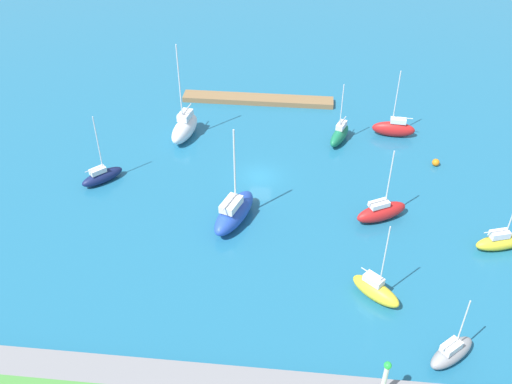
{
  "coord_description": "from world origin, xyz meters",
  "views": [
    {
      "loc": [
        -4.92,
        52.92,
        38.17
      ],
      "look_at": [
        0.0,
        4.94,
        1.5
      ],
      "focal_mm": 39.72,
      "sensor_mm": 36.0,
      "label": 1
    }
  ],
  "objects_px": {
    "harbor_beacon": "(385,377)",
    "sailboat_gray_along_channel": "(452,352)",
    "sailboat_white_lone_south": "(185,128)",
    "pier_dock": "(258,99)",
    "sailboat_red_outer_mooring": "(394,128)",
    "sailboat_navy_lone_north": "(102,176)",
    "mooring_buoy_orange": "(436,162)",
    "sailboat_blue_center_basin": "(234,212)",
    "sailboat_green_inner_mooring": "(340,135)",
    "sailboat_red_east_end": "(381,211)",
    "sailboat_yellow_by_breakwater": "(376,290)",
    "sailboat_yellow_off_beacon": "(501,241)"
  },
  "relations": [
    {
      "from": "harbor_beacon",
      "to": "sailboat_gray_along_channel",
      "type": "xyz_separation_m",
      "value": [
        -5.89,
        -4.57,
        -2.46
      ]
    },
    {
      "from": "sailboat_white_lone_south",
      "to": "pier_dock",
      "type": "bearing_deg",
      "value": 152.4
    },
    {
      "from": "pier_dock",
      "to": "sailboat_red_outer_mooring",
      "type": "distance_m",
      "value": 19.56
    },
    {
      "from": "sailboat_navy_lone_north",
      "to": "mooring_buoy_orange",
      "type": "relative_size",
      "value": 9.57
    },
    {
      "from": "sailboat_white_lone_south",
      "to": "sailboat_blue_center_basin",
      "type": "bearing_deg",
      "value": 38.81
    },
    {
      "from": "sailboat_blue_center_basin",
      "to": "sailboat_green_inner_mooring",
      "type": "distance_m",
      "value": 20.19
    },
    {
      "from": "sailboat_navy_lone_north",
      "to": "sailboat_red_east_end",
      "type": "bearing_deg",
      "value": -52.32
    },
    {
      "from": "sailboat_red_outer_mooring",
      "to": "sailboat_white_lone_south",
      "type": "bearing_deg",
      "value": 10.73
    },
    {
      "from": "sailboat_gray_along_channel",
      "to": "pier_dock",
      "type": "bearing_deg",
      "value": 73.9
    },
    {
      "from": "sailboat_green_inner_mooring",
      "to": "mooring_buoy_orange",
      "type": "distance_m",
      "value": 12.09
    },
    {
      "from": "pier_dock",
      "to": "sailboat_green_inner_mooring",
      "type": "xyz_separation_m",
      "value": [
        -11.24,
        9.45,
        0.67
      ]
    },
    {
      "from": "sailboat_blue_center_basin",
      "to": "sailboat_yellow_by_breakwater",
      "type": "bearing_deg",
      "value": -104.48
    },
    {
      "from": "sailboat_yellow_off_beacon",
      "to": "pier_dock",
      "type": "bearing_deg",
      "value": 116.46
    },
    {
      "from": "sailboat_red_outer_mooring",
      "to": "sailboat_navy_lone_north",
      "type": "xyz_separation_m",
      "value": [
        33.81,
        13.56,
        -0.26
      ]
    },
    {
      "from": "sailboat_navy_lone_north",
      "to": "sailboat_yellow_off_beacon",
      "type": "relative_size",
      "value": 1.11
    },
    {
      "from": "sailboat_white_lone_south",
      "to": "sailboat_red_east_end",
      "type": "distance_m",
      "value": 27.44
    },
    {
      "from": "sailboat_navy_lone_north",
      "to": "mooring_buoy_orange",
      "type": "bearing_deg",
      "value": -35.2
    },
    {
      "from": "sailboat_red_outer_mooring",
      "to": "mooring_buoy_orange",
      "type": "xyz_separation_m",
      "value": [
        -4.44,
        6.33,
        -0.65
      ]
    },
    {
      "from": "sailboat_yellow_off_beacon",
      "to": "sailboat_gray_along_channel",
      "type": "bearing_deg",
      "value": -134.3
    },
    {
      "from": "pier_dock",
      "to": "mooring_buoy_orange",
      "type": "xyz_separation_m",
      "value": [
        -22.56,
        13.66,
        0.08
      ]
    },
    {
      "from": "pier_dock",
      "to": "sailboat_white_lone_south",
      "type": "xyz_separation_m",
      "value": [
        8.28,
        10.4,
        1.05
      ]
    },
    {
      "from": "sailboat_green_inner_mooring",
      "to": "sailboat_white_lone_south",
      "type": "distance_m",
      "value": 19.54
    },
    {
      "from": "pier_dock",
      "to": "sailboat_yellow_by_breakwater",
      "type": "height_order",
      "value": "sailboat_yellow_by_breakwater"
    },
    {
      "from": "sailboat_blue_center_basin",
      "to": "sailboat_yellow_off_beacon",
      "type": "bearing_deg",
      "value": -74.05
    },
    {
      "from": "sailboat_blue_center_basin",
      "to": "mooring_buoy_orange",
      "type": "distance_m",
      "value": 25.75
    },
    {
      "from": "pier_dock",
      "to": "sailboat_green_inner_mooring",
      "type": "bearing_deg",
      "value": 139.95
    },
    {
      "from": "sailboat_navy_lone_north",
      "to": "sailboat_red_east_end",
      "type": "xyz_separation_m",
      "value": [
        -31.01,
        3.49,
        0.21
      ]
    },
    {
      "from": "sailboat_yellow_off_beacon",
      "to": "mooring_buoy_orange",
      "type": "relative_size",
      "value": 8.61
    },
    {
      "from": "sailboat_navy_lone_north",
      "to": "sailboat_blue_center_basin",
      "type": "bearing_deg",
      "value": -64.81
    },
    {
      "from": "sailboat_yellow_off_beacon",
      "to": "harbor_beacon",
      "type": "bearing_deg",
      "value": -142.48
    },
    {
      "from": "sailboat_yellow_by_breakwater",
      "to": "sailboat_white_lone_south",
      "type": "relative_size",
      "value": 0.68
    },
    {
      "from": "sailboat_yellow_by_breakwater",
      "to": "sailboat_gray_along_channel",
      "type": "distance_m",
      "value": 8.22
    },
    {
      "from": "sailboat_red_outer_mooring",
      "to": "sailboat_yellow_off_beacon",
      "type": "xyz_separation_m",
      "value": [
        -8.49,
        20.36,
        -0.19
      ]
    },
    {
      "from": "harbor_beacon",
      "to": "sailboat_yellow_off_beacon",
      "type": "xyz_separation_m",
      "value": [
        -12.89,
        -18.36,
        -2.42
      ]
    },
    {
      "from": "pier_dock",
      "to": "sailboat_red_outer_mooring",
      "type": "xyz_separation_m",
      "value": [
        -18.12,
        7.33,
        0.73
      ]
    },
    {
      "from": "harbor_beacon",
      "to": "sailboat_red_east_end",
      "type": "height_order",
      "value": "sailboat_red_east_end"
    },
    {
      "from": "pier_dock",
      "to": "sailboat_white_lone_south",
      "type": "bearing_deg",
      "value": 51.48
    },
    {
      "from": "sailboat_red_outer_mooring",
      "to": "sailboat_yellow_off_beacon",
      "type": "relative_size",
      "value": 1.19
    },
    {
      "from": "sailboat_red_outer_mooring",
      "to": "sailboat_gray_along_channel",
      "type": "height_order",
      "value": "sailboat_red_outer_mooring"
    },
    {
      "from": "sailboat_green_inner_mooring",
      "to": "mooring_buoy_orange",
      "type": "relative_size",
      "value": 9.18
    },
    {
      "from": "harbor_beacon",
      "to": "pier_dock",
      "type": "bearing_deg",
      "value": -73.41
    },
    {
      "from": "sailboat_yellow_by_breakwater",
      "to": "sailboat_navy_lone_north",
      "type": "xyz_separation_m",
      "value": [
        29.71,
        -14.58,
        -0.13
      ]
    },
    {
      "from": "pier_dock",
      "to": "harbor_beacon",
      "type": "xyz_separation_m",
      "value": [
        -13.72,
        46.05,
        2.96
      ]
    },
    {
      "from": "sailboat_blue_center_basin",
      "to": "sailboat_navy_lone_north",
      "type": "xyz_separation_m",
      "value": [
        15.84,
        -5.43,
        -0.46
      ]
    },
    {
      "from": "sailboat_red_outer_mooring",
      "to": "sailboat_yellow_by_breakwater",
      "type": "bearing_deg",
      "value": 85.82
    },
    {
      "from": "sailboat_green_inner_mooring",
      "to": "sailboat_white_lone_south",
      "type": "xyz_separation_m",
      "value": [
        19.52,
        0.94,
        0.38
      ]
    },
    {
      "from": "sailboat_red_outer_mooring",
      "to": "sailboat_white_lone_south",
      "type": "distance_m",
      "value": 26.57
    },
    {
      "from": "sailboat_red_outer_mooring",
      "to": "sailboat_blue_center_basin",
      "type": "xyz_separation_m",
      "value": [
        17.96,
        18.99,
        0.2
      ]
    },
    {
      "from": "pier_dock",
      "to": "sailboat_gray_along_channel",
      "type": "height_order",
      "value": "sailboat_gray_along_channel"
    },
    {
      "from": "sailboat_red_outer_mooring",
      "to": "sailboat_gray_along_channel",
      "type": "bearing_deg",
      "value": 96.6
    }
  ]
}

